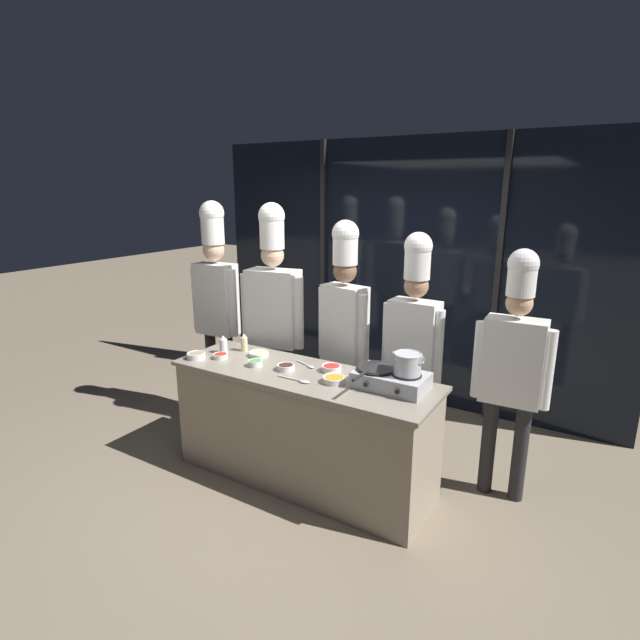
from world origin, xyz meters
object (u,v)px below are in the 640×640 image
(prep_bowl_bell_pepper, at_px, (331,368))
(serving_spoon_slotted, at_px, (308,366))
(chef_apprentice, at_px, (513,360))
(serving_spoon_solid, at_px, (300,381))
(portable_stove, at_px, (391,380))
(prep_bowl_carrots, at_px, (334,379))
(prep_bowl_mushrooms, at_px, (196,355))
(prep_bowl_ginger, at_px, (259,354))
(chef_sous, at_px, (274,306))
(squeeze_bottle_oil, at_px, (244,343))
(chef_line, at_px, (344,318))
(chef_head, at_px, (216,292))
(frying_pan, at_px, (376,366))
(prep_bowl_scallions, at_px, (255,363))
(squeeze_bottle_clear, at_px, (223,345))
(prep_bowl_chili_flakes, at_px, (220,356))
(stock_pot, at_px, (408,363))
(prep_bowl_soy_glaze, at_px, (286,367))
(chef_pastry, at_px, (414,334))

(prep_bowl_bell_pepper, bearing_deg, serving_spoon_slotted, -178.77)
(chef_apprentice, bearing_deg, serving_spoon_solid, 27.76)
(portable_stove, distance_m, serving_spoon_solid, 0.64)
(prep_bowl_carrots, xyz_separation_m, prep_bowl_mushrooms, (-1.20, -0.14, 0.00))
(prep_bowl_ginger, xyz_separation_m, chef_sous, (-0.16, 0.43, 0.30))
(serving_spoon_solid, bearing_deg, squeeze_bottle_oil, 157.46)
(prep_bowl_ginger, bearing_deg, prep_bowl_bell_pepper, 1.12)
(chef_sous, bearing_deg, chef_line, 174.04)
(serving_spoon_slotted, bearing_deg, prep_bowl_ginger, -178.93)
(prep_bowl_mushrooms, distance_m, chef_head, 0.92)
(frying_pan, relative_size, serving_spoon_slotted, 2.36)
(prep_bowl_bell_pepper, bearing_deg, prep_bowl_scallions, -159.06)
(squeeze_bottle_clear, distance_m, prep_bowl_chili_flakes, 0.14)
(stock_pot, bearing_deg, squeeze_bottle_oil, 176.34)
(prep_bowl_bell_pepper, height_order, prep_bowl_carrots, prep_bowl_bell_pepper)
(serving_spoon_slotted, bearing_deg, serving_spoon_solid, -67.58)
(prep_bowl_soy_glaze, height_order, chef_apprentice, chef_apprentice)
(prep_bowl_ginger, height_order, serving_spoon_slotted, prep_bowl_ginger)
(prep_bowl_mushrooms, distance_m, chef_line, 1.24)
(serving_spoon_solid, bearing_deg, chef_apprentice, 30.16)
(squeeze_bottle_oil, bearing_deg, chef_sous, 85.61)
(prep_bowl_ginger, distance_m, chef_apprentice, 1.94)
(portable_stove, distance_m, chef_head, 2.10)
(portable_stove, distance_m, serving_spoon_slotted, 0.72)
(squeeze_bottle_oil, xyz_separation_m, serving_spoon_slotted, (0.66, -0.04, -0.06))
(prep_bowl_chili_flakes, xyz_separation_m, serving_spoon_solid, (0.82, -0.08, -0.02))
(prep_bowl_chili_flakes, xyz_separation_m, chef_apprentice, (2.10, 0.67, 0.15))
(prep_bowl_scallions, relative_size, prep_bowl_ginger, 0.68)
(frying_pan, bearing_deg, prep_bowl_ginger, 176.97)
(prep_bowl_mushrooms, bearing_deg, prep_bowl_scallions, 11.76)
(squeeze_bottle_clear, relative_size, chef_sous, 0.07)
(chef_line, bearing_deg, prep_bowl_scallions, 69.32)
(prep_bowl_soy_glaze, distance_m, chef_head, 1.38)
(portable_stove, xyz_separation_m, prep_bowl_carrots, (-0.38, -0.12, -0.03))
(stock_pot, xyz_separation_m, squeeze_bottle_oil, (-1.49, 0.10, -0.13))
(frying_pan, height_order, prep_bowl_scallions, frying_pan)
(prep_bowl_bell_pepper, xyz_separation_m, chef_apprentice, (1.20, 0.45, 0.15))
(stock_pot, relative_size, prep_bowl_scallions, 1.94)
(prep_bowl_carrots, height_order, serving_spoon_slotted, prep_bowl_carrots)
(prep_bowl_mushrooms, bearing_deg, prep_bowl_ginger, 37.91)
(squeeze_bottle_oil, bearing_deg, stock_pot, -3.66)
(prep_bowl_carrots, distance_m, serving_spoon_solid, 0.24)
(portable_stove, height_order, chef_head, chef_head)
(portable_stove, xyz_separation_m, prep_bowl_scallions, (-1.06, -0.15, -0.03))
(chef_head, bearing_deg, frying_pan, 163.60)
(prep_bowl_carrots, distance_m, chef_line, 0.74)
(portable_stove, distance_m, chef_line, 0.86)
(prep_bowl_soy_glaze, height_order, serving_spoon_solid, prep_bowl_soy_glaze)
(squeeze_bottle_oil, xyz_separation_m, chef_apprentice, (2.06, 0.42, 0.11))
(prep_bowl_soy_glaze, height_order, chef_pastry, chef_pastry)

